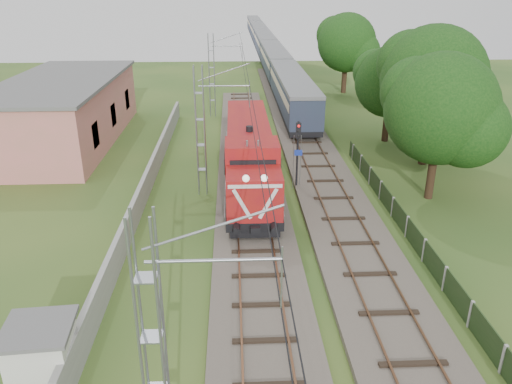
{
  "coord_description": "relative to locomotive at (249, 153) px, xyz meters",
  "views": [
    {
      "loc": [
        -1.02,
        -17.47,
        12.38
      ],
      "look_at": [
        0.13,
        6.75,
        2.2
      ],
      "focal_mm": 35.0,
      "sensor_mm": 36.0,
      "label": 1
    }
  ],
  "objects": [
    {
      "name": "ground",
      "position": [
        0.0,
        -13.22,
        -2.22
      ],
      "size": [
        140.0,
        140.0,
        0.0
      ],
      "primitive_type": "plane",
      "color": "#274C1C",
      "rests_on": "ground"
    },
    {
      "name": "track_main",
      "position": [
        0.0,
        -6.22,
        -2.03
      ],
      "size": [
        4.2,
        70.0,
        0.45
      ],
      "color": "#6B6054",
      "rests_on": "ground"
    },
    {
      "name": "track_side",
      "position": [
        5.0,
        6.78,
        -2.03
      ],
      "size": [
        4.2,
        80.0,
        0.45
      ],
      "color": "#6B6054",
      "rests_on": "ground"
    },
    {
      "name": "catenary",
      "position": [
        -2.95,
        -1.22,
        1.83
      ],
      "size": [
        3.31,
        70.0,
        8.0
      ],
      "color": "gray",
      "rests_on": "ground"
    },
    {
      "name": "boundary_wall",
      "position": [
        -6.5,
        -1.22,
        -1.47
      ],
      "size": [
        0.25,
        40.0,
        1.5
      ],
      "primitive_type": "cube",
      "color": "#9E9E99",
      "rests_on": "ground"
    },
    {
      "name": "station_building",
      "position": [
        -15.0,
        10.78,
        0.41
      ],
      "size": [
        8.4,
        20.4,
        5.22
      ],
      "color": "#D67373",
      "rests_on": "ground"
    },
    {
      "name": "fence",
      "position": [
        8.0,
        -10.22,
        -1.62
      ],
      "size": [
        0.12,
        32.0,
        1.2
      ],
      "color": "black",
      "rests_on": "ground"
    },
    {
      "name": "locomotive",
      "position": [
        0.0,
        0.0,
        0.0
      ],
      "size": [
        2.96,
        16.89,
        4.29
      ],
      "color": "black",
      "rests_on": "ground"
    },
    {
      "name": "coach_rake",
      "position": [
        5.0,
        63.03,
        0.22
      ],
      "size": [
        2.91,
        108.92,
        3.37
      ],
      "color": "black",
      "rests_on": "ground"
    },
    {
      "name": "signal_post",
      "position": [
        3.01,
        -1.0,
        0.89
      ],
      "size": [
        0.5,
        0.39,
        4.53
      ],
      "color": "black",
      "rests_on": "ground"
    },
    {
      "name": "relay_hut",
      "position": [
        -7.4,
        -17.39,
        -1.07
      ],
      "size": [
        2.35,
        2.35,
        2.26
      ],
      "color": "silver",
      "rests_on": "ground"
    },
    {
      "name": "tree_a",
      "position": [
        11.15,
        -2.68,
        3.34
      ],
      "size": [
        6.87,
        6.54,
        8.9
      ],
      "color": "#3E2619",
      "rests_on": "ground"
    },
    {
      "name": "tree_b",
      "position": [
        13.02,
        3.58,
        3.98
      ],
      "size": [
        7.66,
        7.3,
        9.93
      ],
      "color": "#3E2619",
      "rests_on": "ground"
    },
    {
      "name": "tree_c",
      "position": [
        11.91,
        9.48,
        2.68
      ],
      "size": [
        6.06,
        5.77,
        7.86
      ],
      "color": "#3E2619",
      "rests_on": "ground"
    },
    {
      "name": "tree_d",
      "position": [
        12.64,
        29.72,
        3.6
      ],
      "size": [
        7.19,
        6.85,
        9.32
      ],
      "color": "#3E2619",
      "rests_on": "ground"
    }
  ]
}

